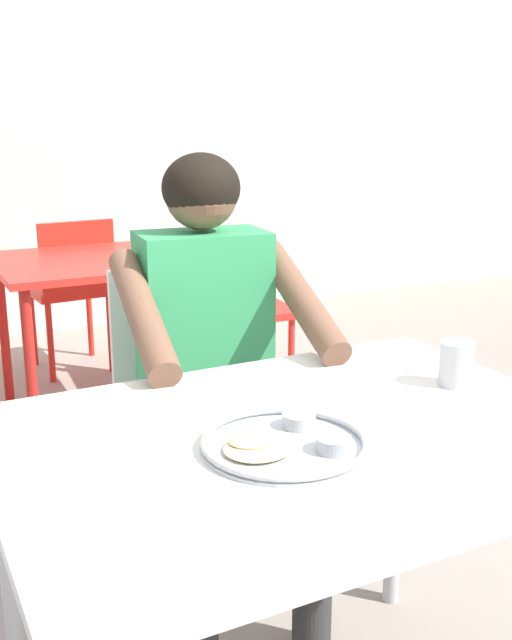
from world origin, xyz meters
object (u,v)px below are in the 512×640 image
at_px(chair_foreground, 191,396).
at_px(table_background_red, 90,280).
at_px(drinking_cup, 456,362).
at_px(table_foreground, 304,469).
at_px(diner_foreground, 214,347).
at_px(thali_tray, 285,442).
at_px(chair_red_right, 229,300).
at_px(chair_red_far, 72,283).

bearing_deg(chair_foreground, table_background_red, 88.19).
relative_size(drinking_cup, table_background_red, 0.12).
xyz_separation_m(table_foreground, diner_foreground, (0.08, 0.60, 0.06)).
height_order(table_foreground, thali_tray, thali_tray).
xyz_separation_m(chair_foreground, table_background_red, (0.04, 1.26, 0.11)).
bearing_deg(chair_red_right, diner_foreground, -116.24).
xyz_separation_m(chair_foreground, diner_foreground, (-0.02, -0.22, 0.22)).
bearing_deg(chair_red_far, thali_tray, -95.57).
xyz_separation_m(table_foreground, table_background_red, (0.14, 2.09, -0.04)).
relative_size(table_background_red, chair_red_right, 1.01).
xyz_separation_m(thali_tray, table_background_red, (0.21, 2.14, -0.13)).
xyz_separation_m(table_foreground, chair_red_far, (0.20, 2.71, -0.18)).
distance_m(diner_foreground, chair_red_far, 2.13).
xyz_separation_m(thali_tray, chair_red_right, (0.88, 2.12, -0.30)).
bearing_deg(chair_red_right, chair_foreground, -119.51).
relative_size(table_foreground, thali_tray, 3.79).
distance_m(thali_tray, drinking_cup, 0.50).
distance_m(table_foreground, chair_red_far, 2.72).
distance_m(drinking_cup, table_background_red, 2.05).
relative_size(table_foreground, diner_foreground, 0.91).
bearing_deg(drinking_cup, table_foreground, -171.45).
relative_size(thali_tray, chair_red_far, 0.36).
height_order(thali_tray, table_background_red, thali_tray).
bearing_deg(chair_foreground, drinking_cup, -67.27).
height_order(drinking_cup, chair_red_far, drinking_cup).
height_order(thali_tray, diner_foreground, diner_foreground).
relative_size(diner_foreground, table_background_red, 1.54).
bearing_deg(thali_tray, table_foreground, 36.34).
xyz_separation_m(chair_red_right, chair_red_far, (-0.61, 0.64, 0.02)).
bearing_deg(table_background_red, chair_red_right, -1.33).
distance_m(table_foreground, chair_foreground, 0.84).
bearing_deg(chair_foreground, table_foreground, -96.93).
bearing_deg(chair_red_right, chair_red_far, 133.48).
xyz_separation_m(chair_foreground, chair_red_right, (0.71, 1.25, -0.05)).
bearing_deg(chair_red_far, chair_red_right, -46.52).
xyz_separation_m(table_foreground, chair_red_right, (0.81, 2.07, -0.21)).
height_order(chair_foreground, diner_foreground, diner_foreground).
relative_size(diner_foreground, chair_red_right, 1.55).
xyz_separation_m(diner_foreground, table_background_red, (0.06, 1.49, -0.11)).
bearing_deg(thali_tray, diner_foreground, 76.96).
relative_size(thali_tray, table_background_red, 0.37).
xyz_separation_m(drinking_cup, table_background_red, (-0.28, 2.02, -0.17)).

